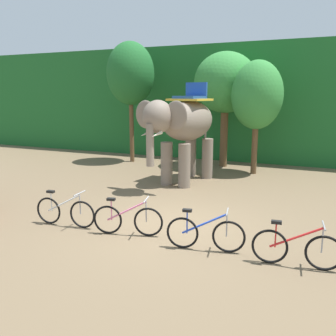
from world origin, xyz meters
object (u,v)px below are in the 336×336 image
Objects in this scene: bike_white at (65,211)px; tree_center_right at (257,96)px; tree_center at (131,74)px; bike_blue at (205,233)px; bike_red at (296,248)px; tree_left at (226,83)px; elephant at (184,125)px; bike_pink at (128,220)px.

tree_center_right is at bearing 68.12° from bike_white.
bike_white is (2.84, -8.65, -3.91)m from tree_center.
tree_center reaches higher than bike_blue.
bike_blue is (3.74, -0.00, 0.00)m from bike_white.
bike_blue is 0.99× the size of bike_red.
tree_center is at bearing 176.06° from tree_center_right.
bike_white is at bearing -100.36° from tree_left.
bike_white is (-1.13, -5.51, -1.82)m from elephant.
bike_white is (-1.70, -9.28, -3.43)m from tree_left.
tree_center_right is at bearing -33.26° from tree_left.
elephant reaches higher than bike_white.
bike_blue is (1.96, -0.10, 0.00)m from bike_pink.
tree_center_right is (6.14, -0.42, -1.01)m from tree_center.
elephant is (-0.57, -3.77, -1.62)m from tree_left.
elephant reaches higher than bike_pink.
tree_center is 11.55m from bike_blue.
tree_center_right reaches higher than bike_blue.
tree_center is 3.44× the size of bike_blue.
bike_red is at bearing -0.73° from bike_blue.
tree_center_right is 3.65m from elephant.
bike_pink is at bearing -89.47° from tree_left.
tree_center is 1.37× the size of elephant.
bike_red is (5.60, -0.03, 0.00)m from bike_white.
elephant is at bearing 115.41° from bike_blue.
tree_center is at bearing 118.35° from bike_pink.
elephant is 6.37m from bike_blue.
tree_left is at bearing 146.74° from tree_center_right.
tree_left reaches higher than bike_white.
bike_white is 1.01× the size of bike_blue.
bike_pink is at bearing -83.09° from elephant.
tree_center_right is at bearing 93.06° from bike_blue.
tree_center is 1.24× the size of tree_center_right.
elephant is at bearing 96.91° from bike_pink.
tree_center_right is 2.82× the size of bike_pink.
bike_white is (-3.30, -8.23, -2.90)m from tree_center_right.
elephant is at bearing -98.60° from tree_left.
tree_center_right is 2.76× the size of bike_red.
elephant is 5.91m from bike_white.
bike_pink is at bearing 178.19° from bike_red.
elephant is at bearing -38.43° from tree_center.
tree_center_right is 8.77m from bike_pink.
bike_white is at bearing -71.86° from tree_center.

